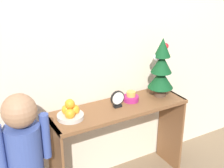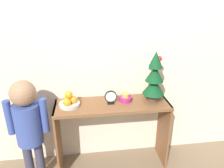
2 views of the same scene
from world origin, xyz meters
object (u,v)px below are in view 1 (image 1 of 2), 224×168
object	(u,v)px
desk_clock	(118,99)
child_figure	(24,148)
singing_bowl	(131,97)
fruit_bowl	(70,112)
mini_tree	(161,68)

from	to	relation	value
desk_clock	child_figure	xyz separation A→B (m)	(-0.80, -0.09, -0.15)
singing_bowl	desk_clock	size ratio (longest dim) A/B	0.93
fruit_bowl	mini_tree	bearing A→B (deg)	-0.05
fruit_bowl	desk_clock	distance (m)	0.41
mini_tree	child_figure	world-z (taller)	mini_tree
desk_clock	child_figure	distance (m)	0.82
child_figure	fruit_bowl	bearing A→B (deg)	14.14
fruit_bowl	singing_bowl	world-z (taller)	fruit_bowl
singing_bowl	desk_clock	world-z (taller)	desk_clock
singing_bowl	mini_tree	bearing A→B (deg)	-6.55
child_figure	mini_tree	bearing A→B (deg)	4.53
singing_bowl	fruit_bowl	bearing A→B (deg)	-176.80
child_figure	desk_clock	bearing A→B (deg)	6.29
mini_tree	fruit_bowl	bearing A→B (deg)	179.95
mini_tree	fruit_bowl	size ratio (longest dim) A/B	2.55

